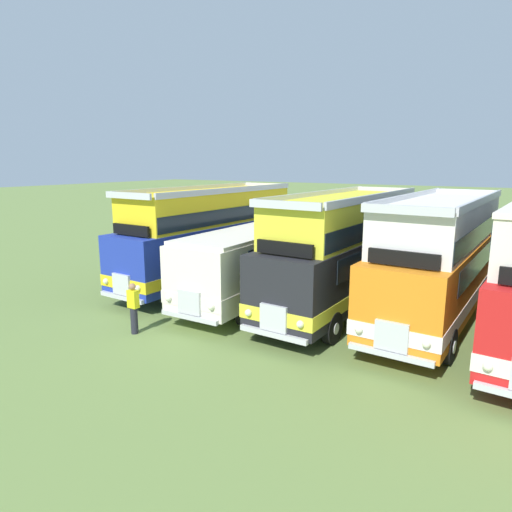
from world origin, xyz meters
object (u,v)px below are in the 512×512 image
marshal_person (134,308)px  bus_third_in_row (344,249)px  bus_second_in_row (274,253)px  bus_fourth_in_row (439,257)px  bus_first_in_row (212,233)px

marshal_person → bus_third_in_row: bearing=51.6°
bus_second_in_row → bus_fourth_in_row: bus_fourth_in_row is taller
bus_fourth_in_row → marshal_person: 10.63m
bus_third_in_row → bus_fourth_in_row: same height
bus_first_in_row → bus_third_in_row: bearing=-4.5°
bus_second_in_row → bus_third_in_row: bus_third_in_row is taller
bus_first_in_row → bus_fourth_in_row: 10.11m
bus_first_in_row → bus_fourth_in_row: size_ratio=1.08×
bus_fourth_in_row → bus_first_in_row: bearing=178.8°
marshal_person → bus_first_in_row: bearing=105.2°
bus_first_in_row → bus_second_in_row: bus_first_in_row is taller
bus_second_in_row → bus_fourth_in_row: size_ratio=1.15×
bus_first_in_row → bus_third_in_row: 6.76m
bus_fourth_in_row → marshal_person: size_ratio=5.79×
bus_third_in_row → bus_second_in_row: bearing=171.7°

